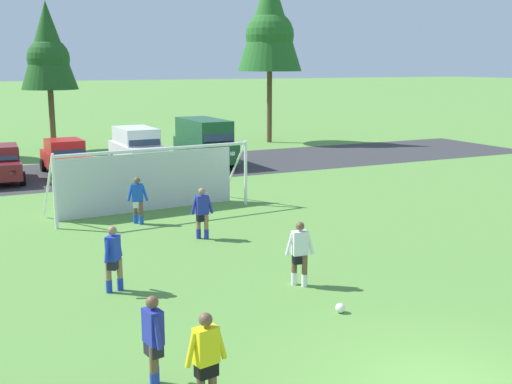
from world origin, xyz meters
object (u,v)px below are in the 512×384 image
object	(u,v)px
parked_car_slot_center_left	(137,148)
player_winger_right	(153,342)
player_midfield_center	(138,201)
player_winger_left	(202,213)
parked_car_slot_far_left	(0,163)
parked_car_slot_center	(205,141)
parked_car_slot_left	(65,156)
referee	(206,362)
soccer_ball	(340,308)
player_striker_near	(300,254)
soccer_goal	(150,178)
player_defender_far	(114,259)

from	to	relation	value
parked_car_slot_center_left	player_winger_right	bearing A→B (deg)	-104.95
player_midfield_center	parked_car_slot_center_left	distance (m)	12.15
player_winger_left	parked_car_slot_far_left	bearing A→B (deg)	110.05
parked_car_slot_center	parked_car_slot_left	bearing A→B (deg)	175.53
referee	player_winger_right	size ratio (longest dim) A/B	1.00
parked_car_slot_far_left	soccer_ball	bearing A→B (deg)	-75.15
player_winger_right	parked_car_slot_center_left	bearing A→B (deg)	75.05
referee	player_striker_near	bearing A→B (deg)	46.27
soccer_ball	soccer_goal	xyz separation A→B (m)	(-0.90, 11.46, 1.18)
player_midfield_center	parked_car_slot_far_left	xyz separation A→B (m)	(-3.61, 10.65, 0.05)
player_striker_near	player_defender_far	world-z (taller)	same
soccer_goal	parked_car_slot_center_left	bearing A→B (deg)	77.01
player_midfield_center	player_winger_right	bearing A→B (deg)	-104.34
referee	player_winger_right	distance (m)	1.20
player_defender_far	parked_car_slot_far_left	xyz separation A→B (m)	(-1.25, 16.95, 0.05)
referee	parked_car_slot_far_left	size ratio (longest dim) A/B	0.38
parked_car_slot_center	parked_car_slot_center_left	bearing A→B (deg)	170.66
soccer_goal	parked_car_slot_far_left	world-z (taller)	soccer_goal
soccer_ball	parked_car_slot_far_left	size ratio (longest dim) A/B	0.05
player_defender_far	parked_car_slot_far_left	bearing A→B (deg)	94.22
parked_car_slot_far_left	parked_car_slot_left	xyz separation A→B (m)	(3.16, 1.03, 0.00)
parked_car_slot_far_left	player_winger_left	bearing A→B (deg)	-69.95
player_midfield_center	parked_car_slot_left	bearing A→B (deg)	92.19
player_striker_near	parked_car_slot_center_left	world-z (taller)	parked_car_slot_center_left
parked_car_slot_far_left	parked_car_slot_center	distance (m)	10.48
player_striker_near	parked_car_slot_center	world-z (taller)	parked_car_slot_center
player_defender_far	parked_car_slot_center	distance (m)	19.70
soccer_goal	parked_car_slot_center	bearing A→B (deg)	58.04
player_midfield_center	parked_car_slot_center	size ratio (longest dim) A/B	0.34
soccer_ball	player_winger_left	world-z (taller)	player_winger_left
parked_car_slot_center_left	player_defender_far	bearing A→B (deg)	-107.31
player_winger_left	parked_car_slot_center	distance (m)	14.97
referee	player_winger_right	xyz separation A→B (m)	(-0.53, 1.08, 0.00)
soccer_goal	referee	size ratio (longest dim) A/B	4.60
soccer_ball	soccer_goal	distance (m)	11.56
parked_car_slot_left	parked_car_slot_center	size ratio (longest dim) A/B	0.88
player_defender_far	player_winger_right	size ratio (longest dim) A/B	1.00
parked_car_slot_center_left	parked_car_slot_far_left	bearing A→B (deg)	-171.27
player_winger_right	soccer_ball	bearing A→B (deg)	16.54
player_midfield_center	player_defender_far	distance (m)	6.72
player_midfield_center	player_winger_left	size ratio (longest dim) A/B	1.00
player_winger_left	soccer_ball	bearing A→B (deg)	-85.69
soccer_goal	parked_car_slot_far_left	distance (m)	10.11
soccer_goal	parked_car_slot_center	distance (m)	11.19
player_striker_near	parked_car_slot_left	world-z (taller)	parked_car_slot_left
soccer_ball	player_defender_far	bearing A→B (deg)	139.74
referee	player_winger_left	world-z (taller)	same
soccer_goal	player_winger_right	xyz separation A→B (m)	(-3.80, -12.86, -0.47)
player_winger_left	parked_car_slot_center_left	bearing A→B (deg)	82.29
soccer_ball	parked_car_slot_center_left	distance (m)	21.62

